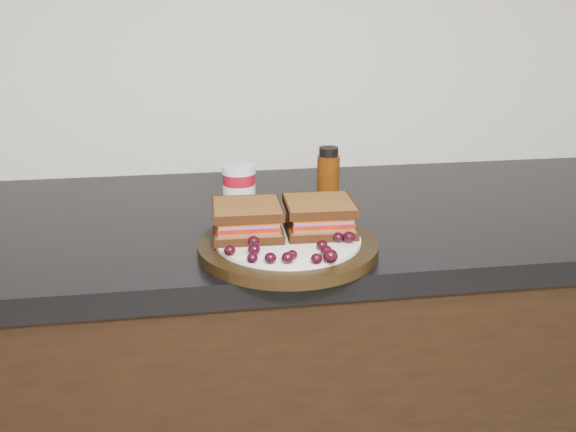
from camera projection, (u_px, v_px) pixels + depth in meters
name	position (u px, v px, depth m)	size (l,w,h in m)	color
base_cabinets	(254.00, 427.00, 1.33)	(3.96, 0.58, 0.86)	black
countertop	(249.00, 224.00, 1.18)	(3.98, 0.60, 0.04)	black
plate	(288.00, 247.00, 1.00)	(0.28, 0.28, 0.02)	black
sandwich_left	(247.00, 220.00, 1.00)	(0.11, 0.11, 0.05)	brown
sandwich_right	(319.00, 216.00, 1.02)	(0.11, 0.11, 0.05)	brown
grape_0	(230.00, 250.00, 0.92)	(0.02, 0.02, 0.02)	black
grape_1	(254.00, 249.00, 0.93)	(0.02, 0.02, 0.02)	black
grape_2	(252.00, 258.00, 0.90)	(0.02, 0.02, 0.01)	black
grape_3	(270.00, 258.00, 0.90)	(0.02, 0.02, 0.02)	black
grape_4	(288.00, 258.00, 0.90)	(0.02, 0.02, 0.02)	black
grape_5	(292.00, 255.00, 0.91)	(0.02, 0.02, 0.01)	black
grape_6	(316.00, 259.00, 0.90)	(0.02, 0.02, 0.02)	black
grape_7	(330.00, 256.00, 0.90)	(0.02, 0.02, 0.02)	black
grape_8	(326.00, 251.00, 0.92)	(0.02, 0.02, 0.02)	black
grape_9	(322.00, 245.00, 0.94)	(0.02, 0.02, 0.02)	black
grape_10	(349.00, 237.00, 0.97)	(0.02, 0.02, 0.02)	black
grape_11	(338.00, 237.00, 0.97)	(0.02, 0.02, 0.02)	black
grape_12	(347.00, 232.00, 1.00)	(0.02, 0.02, 0.01)	black
grape_13	(346.00, 224.00, 1.03)	(0.02, 0.02, 0.02)	black
grape_14	(331.00, 223.00, 1.03)	(0.02, 0.02, 0.02)	black
grape_15	(307.00, 226.00, 1.02)	(0.02, 0.02, 0.02)	black
grape_16	(254.00, 223.00, 1.03)	(0.02, 0.02, 0.02)	black
grape_17	(252.00, 227.00, 1.01)	(0.02, 0.02, 0.02)	black
grape_18	(227.00, 233.00, 0.99)	(0.02, 0.02, 0.02)	black
grape_19	(229.00, 235.00, 0.98)	(0.02, 0.02, 0.02)	black
grape_20	(254.00, 241.00, 0.96)	(0.02, 0.02, 0.02)	black
grape_21	(253.00, 229.00, 1.01)	(0.02, 0.02, 0.02)	black
grape_22	(244.00, 233.00, 0.99)	(0.02, 0.02, 0.01)	black
grape_23	(232.00, 232.00, 1.00)	(0.02, 0.02, 0.02)	black
condiment_jar	(239.00, 190.00, 1.16)	(0.06, 0.06, 0.09)	maroon
oil_bottle	(328.00, 178.00, 1.19)	(0.04, 0.04, 0.12)	#472107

